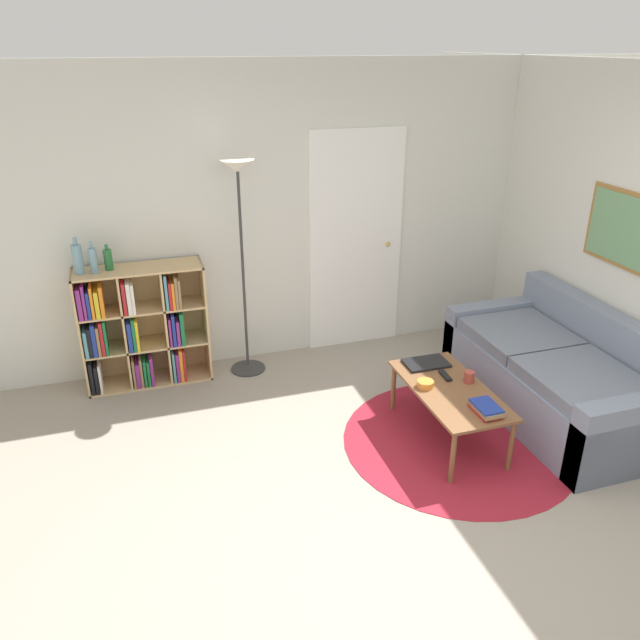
{
  "coord_description": "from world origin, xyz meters",
  "views": [
    {
      "loc": [
        -1.42,
        -2.46,
        2.71
      ],
      "look_at": [
        -0.16,
        1.5,
        0.85
      ],
      "focal_mm": 35.0,
      "sensor_mm": 36.0,
      "label": 1
    }
  ],
  "objects_px": {
    "bottle_middle": "(93,260)",
    "bottle_right": "(108,259)",
    "floor_lamp": "(240,210)",
    "coffee_table": "(450,393)",
    "couch": "(560,377)",
    "cup": "(469,377)",
    "bowl": "(425,384)",
    "bookshelf": "(139,328)",
    "bottle_left": "(78,259)",
    "laptop": "(426,363)"
  },
  "relations": [
    {
      "from": "bottle_middle",
      "to": "bottle_right",
      "type": "distance_m",
      "value": 0.12
    },
    {
      "from": "floor_lamp",
      "to": "coffee_table",
      "type": "relative_size",
      "value": 1.79
    },
    {
      "from": "couch",
      "to": "bottle_middle",
      "type": "xyz_separation_m",
      "value": [
        -3.39,
        1.44,
        0.85
      ]
    },
    {
      "from": "floor_lamp",
      "to": "cup",
      "type": "height_order",
      "value": "floor_lamp"
    },
    {
      "from": "bottle_middle",
      "to": "bottle_right",
      "type": "relative_size",
      "value": 1.2
    },
    {
      "from": "bowl",
      "to": "cup",
      "type": "xyz_separation_m",
      "value": [
        0.34,
        -0.04,
        0.02
      ]
    },
    {
      "from": "bookshelf",
      "to": "floor_lamp",
      "type": "relative_size",
      "value": 0.56
    },
    {
      "from": "bottle_left",
      "to": "floor_lamp",
      "type": "bearing_deg",
      "value": -2.52
    },
    {
      "from": "coffee_table",
      "to": "bottle_right",
      "type": "relative_size",
      "value": 4.95
    },
    {
      "from": "laptop",
      "to": "bottle_right",
      "type": "xyz_separation_m",
      "value": [
        -2.25,
        1.19,
        0.69
      ]
    },
    {
      "from": "floor_lamp",
      "to": "laptop",
      "type": "bearing_deg",
      "value": -42.95
    },
    {
      "from": "couch",
      "to": "laptop",
      "type": "distance_m",
      "value": 1.08
    },
    {
      "from": "floor_lamp",
      "to": "bottle_right",
      "type": "relative_size",
      "value": 8.86
    },
    {
      "from": "bookshelf",
      "to": "bottle_middle",
      "type": "xyz_separation_m",
      "value": [
        -0.27,
        -0.03,
        0.63
      ]
    },
    {
      "from": "cup",
      "to": "bottle_middle",
      "type": "relative_size",
      "value": 0.34
    },
    {
      "from": "couch",
      "to": "bottle_right",
      "type": "distance_m",
      "value": 3.7
    },
    {
      "from": "bottle_left",
      "to": "coffee_table",
      "type": "bearing_deg",
      "value": -32.01
    },
    {
      "from": "cup",
      "to": "coffee_table",
      "type": "bearing_deg",
      "value": -167.93
    },
    {
      "from": "bowl",
      "to": "bottle_right",
      "type": "relative_size",
      "value": 0.58
    },
    {
      "from": "cup",
      "to": "bottle_left",
      "type": "distance_m",
      "value": 3.13
    },
    {
      "from": "bowl",
      "to": "bottle_middle",
      "type": "xyz_separation_m",
      "value": [
        -2.2,
        1.46,
        0.7
      ]
    },
    {
      "from": "bowl",
      "to": "couch",
      "type": "bearing_deg",
      "value": 0.78
    },
    {
      "from": "bookshelf",
      "to": "cup",
      "type": "relative_size",
      "value": 11.99
    },
    {
      "from": "laptop",
      "to": "bottle_left",
      "type": "xyz_separation_m",
      "value": [
        -2.47,
        1.17,
        0.73
      ]
    },
    {
      "from": "bookshelf",
      "to": "bottle_middle",
      "type": "distance_m",
      "value": 0.69
    },
    {
      "from": "bottle_left",
      "to": "bottle_middle",
      "type": "distance_m",
      "value": 0.12
    },
    {
      "from": "bottle_left",
      "to": "bottle_right",
      "type": "xyz_separation_m",
      "value": [
        0.22,
        0.03,
        -0.04
      ]
    },
    {
      "from": "bowl",
      "to": "bottle_middle",
      "type": "distance_m",
      "value": 2.73
    },
    {
      "from": "cup",
      "to": "couch",
      "type": "bearing_deg",
      "value": 3.5
    },
    {
      "from": "floor_lamp",
      "to": "coffee_table",
      "type": "height_order",
      "value": "floor_lamp"
    },
    {
      "from": "floor_lamp",
      "to": "bottle_left",
      "type": "height_order",
      "value": "floor_lamp"
    },
    {
      "from": "floor_lamp",
      "to": "bottle_right",
      "type": "height_order",
      "value": "floor_lamp"
    },
    {
      "from": "coffee_table",
      "to": "bowl",
      "type": "distance_m",
      "value": 0.19
    },
    {
      "from": "bookshelf",
      "to": "laptop",
      "type": "height_order",
      "value": "bookshelf"
    },
    {
      "from": "cup",
      "to": "bottle_middle",
      "type": "height_order",
      "value": "bottle_middle"
    },
    {
      "from": "floor_lamp",
      "to": "cup",
      "type": "xyz_separation_m",
      "value": [
        1.37,
        -1.46,
        -1.0
      ]
    },
    {
      "from": "couch",
      "to": "bottle_middle",
      "type": "distance_m",
      "value": 3.78
    },
    {
      "from": "coffee_table",
      "to": "bottle_left",
      "type": "height_order",
      "value": "bottle_left"
    },
    {
      "from": "cup",
      "to": "bottle_middle",
      "type": "distance_m",
      "value": 3.02
    },
    {
      "from": "cup",
      "to": "floor_lamp",
      "type": "bearing_deg",
      "value": 133.19
    },
    {
      "from": "bookshelf",
      "to": "floor_lamp",
      "type": "height_order",
      "value": "floor_lamp"
    },
    {
      "from": "bookshelf",
      "to": "bottle_right",
      "type": "height_order",
      "value": "bottle_right"
    },
    {
      "from": "bowl",
      "to": "cup",
      "type": "height_order",
      "value": "cup"
    },
    {
      "from": "couch",
      "to": "coffee_table",
      "type": "relative_size",
      "value": 1.78
    },
    {
      "from": "bowl",
      "to": "bottle_right",
      "type": "height_order",
      "value": "bottle_right"
    },
    {
      "from": "floor_lamp",
      "to": "bottle_left",
      "type": "relative_size",
      "value": 6.32
    },
    {
      "from": "couch",
      "to": "bottle_right",
      "type": "bearing_deg",
      "value": 155.68
    },
    {
      "from": "floor_lamp",
      "to": "laptop",
      "type": "relative_size",
      "value": 5.51
    },
    {
      "from": "cup",
      "to": "bookshelf",
      "type": "bearing_deg",
      "value": 146.07
    },
    {
      "from": "floor_lamp",
      "to": "bottle_middle",
      "type": "relative_size",
      "value": 7.37
    }
  ]
}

